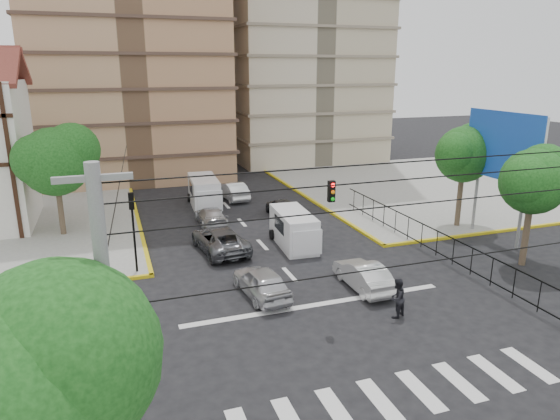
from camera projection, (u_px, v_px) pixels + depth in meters
name	position (u px, v px, depth m)	size (l,w,h in m)	color
ground	(328.00, 316.00, 22.49)	(160.00, 160.00, 0.00)	black
sidewalk_ne	(434.00, 186.00, 46.94)	(26.00, 26.00, 0.15)	gray
crosswalk_stripes	(400.00, 395.00, 17.03)	(12.00, 2.40, 0.01)	silver
stop_line	(317.00, 305.00, 23.57)	(13.00, 0.40, 0.01)	silver
park_fence	(435.00, 258.00, 29.41)	(0.10, 22.50, 1.66)	black
billboard	(503.00, 148.00, 30.85)	(0.36, 6.20, 8.10)	slate
tree_park_a	(535.00, 178.00, 27.06)	(4.41, 3.60, 6.83)	#473828
tree_park_c	(465.00, 152.00, 33.65)	(4.65, 3.80, 7.25)	#473828
tree_tudor	(56.00, 158.00, 31.86)	(5.39, 4.40, 7.43)	#473828
traffic_light_nw	(133.00, 219.00, 26.26)	(0.28, 0.22, 4.40)	black
traffic_light_hanging	(354.00, 201.00, 19.02)	(18.00, 9.12, 0.92)	black
utility_pole_sw	(114.00, 374.00, 10.17)	(1.40, 0.28, 9.00)	slate
van_right_lane	(295.00, 231.00, 30.97)	(2.19, 4.93, 2.17)	silver
van_left_lane	(205.00, 193.00, 39.94)	(2.34, 5.30, 2.34)	silver
car_silver_front_left	(262.00, 282.00, 24.30)	(1.74, 4.34, 1.48)	silver
car_white_front_right	(363.00, 275.00, 25.19)	(1.49, 4.26, 1.40)	silver
car_grey_mid_left	(220.00, 240.00, 30.25)	(2.47, 5.36, 1.49)	#585A60
car_silver_rear_left	(211.00, 216.00, 35.38)	(1.82, 4.47, 1.30)	#B1B1B6
car_darkgrey_mid_right	(282.00, 207.00, 37.42)	(1.66, 4.13, 1.41)	#28282B
car_white_rear_right	(233.00, 191.00, 42.37)	(1.58, 4.54, 1.50)	silver
pedestrian_crosswalk	(397.00, 298.00, 22.19)	(0.89, 0.69, 1.83)	black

